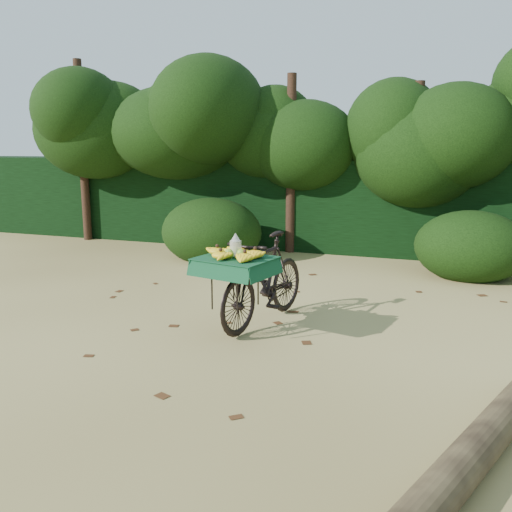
% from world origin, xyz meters
% --- Properties ---
extents(ground, '(80.00, 80.00, 0.00)m').
position_xyz_m(ground, '(0.00, 0.00, 0.00)').
color(ground, tan).
rests_on(ground, ground).
extents(vendor_bicycle, '(1.00, 1.90, 1.08)m').
position_xyz_m(vendor_bicycle, '(-0.85, 1.03, 0.55)').
color(vendor_bicycle, black).
rests_on(vendor_bicycle, ground).
extents(fallen_log, '(1.53, 3.43, 0.26)m').
position_xyz_m(fallen_log, '(1.30, -1.60, 0.13)').
color(fallen_log, brown).
rests_on(fallen_log, ground).
extents(hedge_backdrop, '(26.00, 1.80, 1.80)m').
position_xyz_m(hedge_backdrop, '(0.00, 6.30, 0.90)').
color(hedge_backdrop, black).
rests_on(hedge_backdrop, ground).
extents(tree_row, '(14.50, 2.00, 4.00)m').
position_xyz_m(tree_row, '(-0.65, 5.50, 2.00)').
color(tree_row, black).
rests_on(tree_row, ground).
extents(bush_clumps, '(8.80, 1.70, 0.90)m').
position_xyz_m(bush_clumps, '(0.50, 4.30, 0.45)').
color(bush_clumps, black).
rests_on(bush_clumps, ground).
extents(leaf_litter, '(7.00, 7.30, 0.01)m').
position_xyz_m(leaf_litter, '(0.00, 0.65, 0.01)').
color(leaf_litter, '#482813').
rests_on(leaf_litter, ground).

